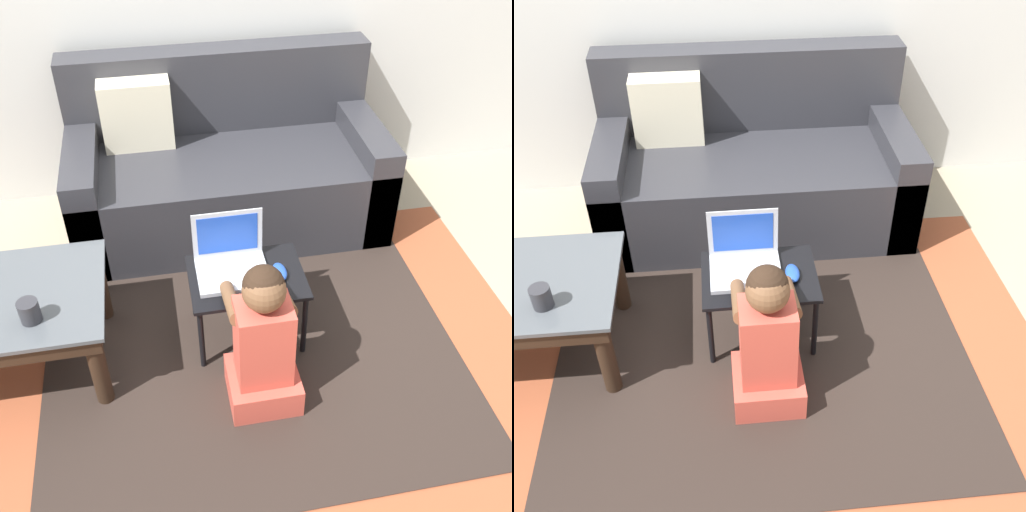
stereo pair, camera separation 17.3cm
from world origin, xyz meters
The scene contains 9 objects.
ground_plane centered at (0.00, 0.00, 0.00)m, with size 16.00×16.00×0.00m, color gray.
area_rug centered at (-0.10, -0.01, 0.00)m, with size 2.50×1.94×0.01m.
couch centered at (-0.06, 1.10, 0.31)m, with size 1.64×0.81×0.88m.
coffee_table centered at (-1.11, 0.16, 0.34)m, with size 0.85×0.60×0.41m.
laptop_desk centered at (-0.10, 0.17, 0.31)m, with size 0.49×0.36×0.35m.
laptop centered at (-0.16, 0.22, 0.39)m, with size 0.30×0.24×0.25m.
computer_mouse centered at (0.04, 0.15, 0.37)m, with size 0.06×0.11×0.03m.
person_seated centered at (-0.10, -0.18, 0.32)m, with size 0.28×0.42×0.69m.
cup_on_table centered at (-0.95, 0.01, 0.46)m, with size 0.08×0.08×0.09m.
Camera 2 is at (-0.25, -1.72, 2.03)m, focal length 42.00 mm.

